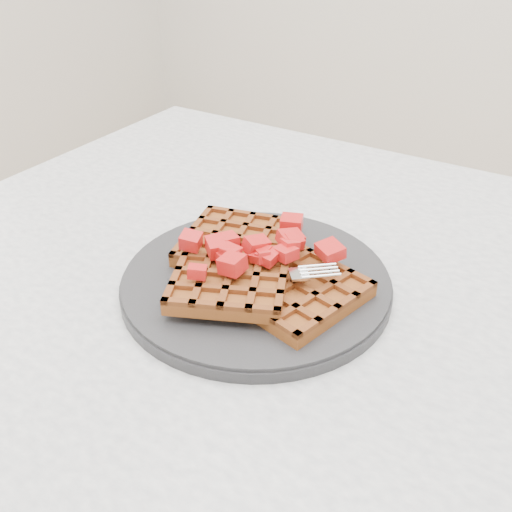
% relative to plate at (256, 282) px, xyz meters
% --- Properties ---
extents(table, '(1.20, 0.80, 0.75)m').
position_rel_plate_xyz_m(table, '(0.14, 0.04, -0.12)').
color(table, silver).
rests_on(table, ground).
extents(plate, '(0.28, 0.28, 0.02)m').
position_rel_plate_xyz_m(plate, '(0.00, 0.00, 0.00)').
color(plate, '#242427').
rests_on(plate, table).
extents(waffles, '(0.24, 0.22, 0.03)m').
position_rel_plate_xyz_m(waffles, '(0.00, -0.00, 0.02)').
color(waffles, brown).
rests_on(waffles, plate).
extents(strawberry_pile, '(0.15, 0.15, 0.02)m').
position_rel_plate_xyz_m(strawberry_pile, '(0.00, 0.00, 0.05)').
color(strawberry_pile, '#A90003').
rests_on(strawberry_pile, waffles).
extents(fork, '(0.15, 0.13, 0.02)m').
position_rel_plate_xyz_m(fork, '(0.03, -0.03, 0.02)').
color(fork, silver).
rests_on(fork, plate).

